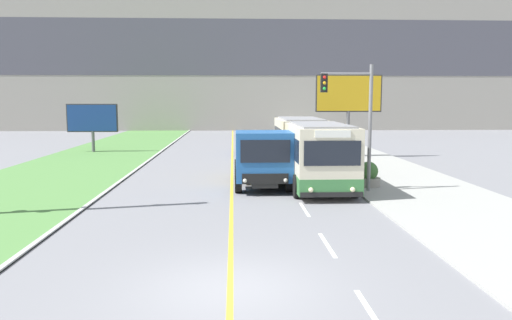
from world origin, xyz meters
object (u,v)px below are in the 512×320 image
city_bus (309,150)px  dump_truck (263,159)px  billboard_small (92,119)px  planter_round_third (329,154)px  car_distant (248,145)px  billboard_large (349,96)px  planter_round_near (368,175)px  traffic_light_mast (355,112)px  planter_round_far (319,147)px  planter_round_second (347,163)px

city_bus → dump_truck: size_ratio=1.92×
billboard_small → planter_round_third: bearing=-22.2°
car_distant → planter_round_third: (5.14, -5.24, -0.13)m
billboard_large → planter_round_near: bearing=-98.3°
dump_truck → planter_round_third: 10.56m
city_bus → billboard_small: billboard_small is taller
billboard_large → traffic_light_mast: bearing=-101.8°
dump_truck → billboard_large: bearing=60.4°
planter_round_near → planter_round_third: size_ratio=1.04×
traffic_light_mast → planter_round_near: traffic_light_mast is taller
car_distant → billboard_large: billboard_large is taller
city_bus → billboard_small: (-14.77, 13.84, 1.03)m
city_bus → planter_round_near: (2.42, -2.54, -0.97)m
traffic_light_mast → billboard_large: (2.72, 13.06, 0.73)m
billboard_small → planter_round_far: billboard_small is taller
car_distant → planter_round_near: size_ratio=3.73×
dump_truck → planter_round_near: bearing=-0.7°
dump_truck → billboard_small: (-12.24, 16.31, 1.22)m
traffic_light_mast → planter_round_second: traffic_light_mast is taller
car_distant → billboard_small: size_ratio=1.11×
billboard_large → billboard_small: (-18.93, 4.52, -1.74)m
traffic_light_mast → car_distant: bearing=104.9°
billboard_large → billboard_small: 19.54m
car_distant → billboard_large: size_ratio=0.74×
car_distant → planter_round_second: bearing=-62.1°
planter_round_near → planter_round_second: (0.07, 4.69, -0.01)m
traffic_light_mast → billboard_small: 23.93m
billboard_large → planter_round_far: 4.64m
planter_round_second → city_bus: bearing=-139.2°
planter_round_far → traffic_light_mast: bearing=-94.1°
city_bus → planter_round_second: (2.49, 2.15, -0.98)m
planter_round_second → planter_round_far: bearing=89.7°
city_bus → billboard_large: size_ratio=2.13×
city_bus → planter_round_near: size_ratio=10.69×
traffic_light_mast → billboard_small: bearing=132.7°
dump_truck → planter_round_near: dump_truck is taller
car_distant → planter_round_near: 15.51m
car_distant → planter_round_second: (5.26, -9.93, -0.12)m
billboard_small → traffic_light_mast: bearing=-47.3°
car_distant → traffic_light_mast: (4.21, -15.82, 2.90)m
traffic_light_mast → planter_round_far: 15.60m
planter_round_third → dump_truck: bearing=-117.8°
planter_round_far → billboard_large: bearing=-53.8°
planter_round_second → billboard_small: bearing=145.9°
car_distant → planter_round_far: car_distant is taller
car_distant → city_bus: bearing=-77.1°
city_bus → traffic_light_mast: 4.50m
billboard_small → planter_round_near: bearing=-43.6°
city_bus → planter_round_second: city_bus is taller
dump_truck → planter_round_far: dump_truck is taller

